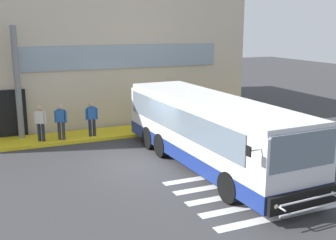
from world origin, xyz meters
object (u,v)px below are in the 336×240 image
object	(u,v)px
bus_main_foreground	(209,133)
passenger_at_curb_edge	(92,117)
passenger_near_column	(40,122)
passenger_by_doorway	(61,120)
entry_support_column	(17,83)
safety_bollard_yellow	(186,124)

from	to	relation	value
bus_main_foreground	passenger_at_curb_edge	distance (m)	6.56
passenger_near_column	passenger_by_doorway	size ratio (longest dim) A/B	1.00
entry_support_column	passenger_by_doorway	distance (m)	2.65
bus_main_foreground	passenger_at_curb_edge	world-z (taller)	bus_main_foreground
entry_support_column	passenger_at_curb_edge	world-z (taller)	entry_support_column
passenger_at_curb_edge	safety_bollard_yellow	size ratio (longest dim) A/B	1.86
bus_main_foreground	passenger_by_doorway	size ratio (longest dim) A/B	6.37
bus_main_foreground	safety_bollard_yellow	distance (m)	5.20
bus_main_foreground	passenger_near_column	size ratio (longest dim) A/B	6.37
passenger_at_curb_edge	safety_bollard_yellow	world-z (taller)	passenger_at_curb_edge
passenger_near_column	safety_bollard_yellow	distance (m)	7.09
passenger_at_curb_edge	safety_bollard_yellow	xyz separation A→B (m)	(4.65, -0.74, -0.63)
passenger_by_doorway	bus_main_foreground	bearing A→B (deg)	-49.90
passenger_near_column	passenger_at_curb_edge	xyz separation A→B (m)	(2.37, -0.04, 0.00)
entry_support_column	passenger_near_column	distance (m)	2.14
passenger_near_column	passenger_at_curb_edge	world-z (taller)	same
passenger_at_curb_edge	safety_bollard_yellow	bearing A→B (deg)	-8.99
bus_main_foreground	safety_bollard_yellow	bearing A→B (deg)	74.50
passenger_near_column	passenger_by_doorway	bearing A→B (deg)	-4.96
passenger_by_doorway	passenger_at_curb_edge	xyz separation A→B (m)	(1.46, 0.04, 0.00)
entry_support_column	bus_main_foreground	xyz separation A→B (m)	(6.45, -6.74, -1.45)
passenger_near_column	safety_bollard_yellow	xyz separation A→B (m)	(7.02, -0.78, -0.63)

